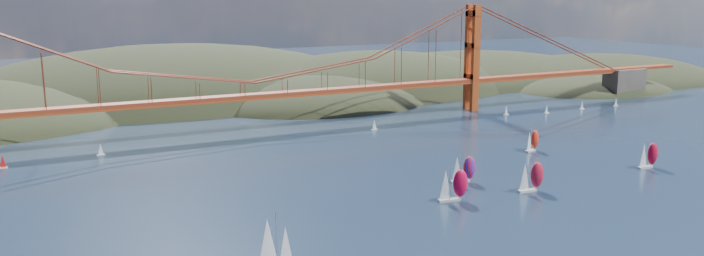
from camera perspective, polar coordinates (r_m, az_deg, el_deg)
name	(u,v)px	position (r m, az deg, el deg)	size (l,w,h in m)	color
headlands	(271,115)	(419.91, -6.73, 1.05)	(725.00, 225.00, 96.00)	black
bridge	(249,59)	(306.46, -8.58, 5.66)	(552.00, 12.00, 55.00)	maroon
sloop_navy	(273,245)	(155.58, -6.58, -9.68)	(8.99, 5.13, 13.93)	black
racer_0	(453,185)	(207.02, 8.36, -4.67)	(9.63, 4.81, 10.83)	silver
racer_1	(531,176)	(221.63, 14.62, -3.89)	(9.23, 3.88, 10.52)	silver
racer_2	(648,155)	(264.59, 23.39, -2.06)	(8.75, 3.50, 10.12)	silver
racer_3	(532,140)	(277.45, 14.74, -1.00)	(8.24, 5.10, 9.22)	silver
racer_rwb	(463,169)	(227.76, 9.20, -3.35)	(8.74, 4.72, 9.80)	silver
distant_boat_2	(3,162)	(272.52, -27.04, -2.52)	(3.00, 2.00, 4.70)	silver
distant_boat_3	(101,149)	(278.68, -20.17, -1.68)	(3.00, 2.00, 4.70)	silver
distant_boat_4	(506,110)	(355.82, 12.70, 1.43)	(3.00, 2.00, 4.70)	silver
distant_boat_5	(547,109)	(365.32, 15.88, 1.53)	(3.00, 2.00, 4.70)	silver
distant_boat_6	(582,105)	(384.03, 18.58, 1.83)	(3.00, 2.00, 4.70)	silver
distant_boat_7	(616,102)	(401.11, 21.09, 2.04)	(3.00, 2.00, 4.70)	silver
distant_boat_8	(374,125)	(309.55, 1.87, 0.26)	(3.00, 2.00, 4.70)	silver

